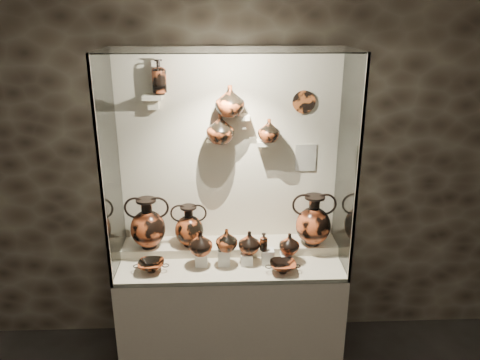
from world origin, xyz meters
The scene contains 36 objects.
wall_back centered at (0.00, 2.50, 1.60)m, with size 5.00×0.02×3.20m, color #2E241C.
plinth centered at (0.00, 2.18, 0.40)m, with size 1.70×0.60×0.80m, color beige.
front_tier centered at (0.00, 2.18, 0.82)m, with size 1.68×0.58×0.03m, color beige.
rear_tier centered at (0.00, 2.35, 0.85)m, with size 1.70×0.25×0.10m, color beige.
back_panel centered at (0.00, 2.50, 1.60)m, with size 1.70×0.03×1.60m, color beige.
glass_front centered at (0.00, 1.88, 1.60)m, with size 1.70×0.01×1.60m, color white.
glass_left centered at (-0.85, 2.18, 1.60)m, with size 0.01×0.60×1.60m, color white.
glass_right centered at (0.85, 2.18, 1.60)m, with size 0.01×0.60×1.60m, color white.
glass_top centered at (0.00, 2.18, 2.40)m, with size 1.70×0.60×0.01m, color white.
frame_post_left centered at (-0.84, 1.89, 1.60)m, with size 0.02×0.02×1.60m, color gray.
frame_post_right centered at (0.84, 1.89, 1.60)m, with size 0.02×0.02×1.60m, color gray.
pedestal_a centered at (-0.22, 2.13, 0.88)m, with size 0.09×0.09×0.10m, color silver.
pedestal_b centered at (-0.05, 2.13, 0.90)m, with size 0.09×0.09×0.13m, color silver.
pedestal_c centered at (0.12, 2.13, 0.88)m, with size 0.09×0.09×0.09m, color silver.
pedestal_d centered at (0.28, 2.13, 0.89)m, with size 0.09×0.09×0.12m, color silver.
pedestal_e centered at (0.42, 2.13, 0.87)m, with size 0.09×0.09×0.08m, color silver.
bracket_ul centered at (-0.55, 2.42, 2.05)m, with size 0.14×0.12×0.04m, color beige.
bracket_ca centered at (-0.10, 2.42, 1.70)m, with size 0.14×0.12×0.04m, color beige.
bracket_cb centered at (0.10, 2.42, 1.90)m, with size 0.10×0.12×0.04m, color beige.
bracket_cc centered at (0.28, 2.42, 1.70)m, with size 0.14×0.12×0.04m, color beige.
amphora_left centered at (-0.63, 2.31, 1.10)m, with size 0.32×0.32×0.40m, color #B44922, non-canonical shape.
amphora_mid centered at (-0.32, 2.32, 1.07)m, with size 0.27×0.27×0.33m, color #A0401C, non-canonical shape.
amphora_right centered at (0.65, 2.31, 1.11)m, with size 0.33×0.33×0.41m, color #B44922, non-canonical shape.
jug_a centered at (-0.22, 2.11, 1.02)m, with size 0.18×0.18×0.19m, color #B44922.
jug_b centered at (-0.03, 2.11, 1.04)m, with size 0.16×0.16×0.17m, color #A0401C.
jug_c centered at (0.14, 2.15, 1.01)m, with size 0.17×0.17×0.17m, color #B44922.
jug_e centered at (0.44, 2.14, 0.99)m, with size 0.15×0.15×0.16m, color #B44922.
lekythos_small centered at (0.25, 2.11, 1.03)m, with size 0.07×0.07×0.16m, color #A0401C, non-canonical shape.
kylix_left centered at (-0.58, 2.05, 0.88)m, with size 0.25×0.21×0.10m, color #A0401C, non-canonical shape.
kylix_right centered at (0.38, 2.00, 0.88)m, with size 0.25×0.21×0.10m, color #B44922, non-canonical shape.
lekythos_tall centered at (-0.49, 2.41, 2.21)m, with size 0.11×0.11×0.28m, color #B44922, non-canonical shape.
ovoid_vase_a centered at (-0.07, 2.37, 1.82)m, with size 0.21×0.21×0.21m, color #A0401C.
ovoid_vase_b centered at (0.01, 2.36, 2.03)m, with size 0.21×0.21×0.22m, color #A0401C.
ovoid_vase_c centered at (0.30, 2.39, 1.80)m, with size 0.16×0.16×0.17m, color #A0401C.
wall_plate centered at (0.56, 2.47, 2.00)m, with size 0.17×0.17×0.02m, color #BC5725.
info_placard centered at (0.60, 2.47, 1.56)m, with size 0.16×0.01×0.22m, color beige.
Camera 1 is at (-0.06, -0.99, 2.62)m, focal length 35.00 mm.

